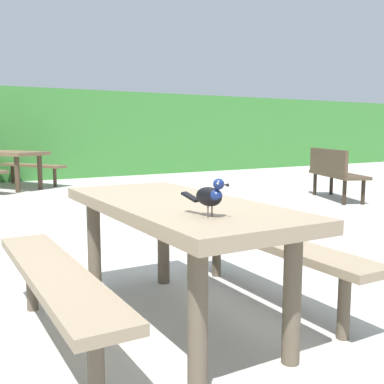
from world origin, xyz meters
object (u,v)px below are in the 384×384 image
at_px(picnic_table_foreground, 176,232).
at_px(bird_grackle, 211,195).
at_px(park_bench_side, 334,170).
at_px(picnic_table_mid_right, 4,161).

bearing_deg(picnic_table_foreground, bird_grackle, -102.21).
height_order(picnic_table_foreground, park_bench_side, park_bench_side).
distance_m(picnic_table_foreground, park_bench_side, 5.54).
xyz_separation_m(picnic_table_foreground, bird_grackle, (-0.12, -0.54, 0.29)).
bearing_deg(picnic_table_mid_right, park_bench_side, -45.03).
xyz_separation_m(picnic_table_foreground, picnic_table_mid_right, (0.28, 7.38, 0.00)).
xyz_separation_m(picnic_table_mid_right, park_bench_side, (4.39, -4.40, -0.07)).
bearing_deg(bird_grackle, park_bench_side, 36.34).
bearing_deg(park_bench_side, picnic_table_mid_right, 134.97).
xyz_separation_m(picnic_table_foreground, park_bench_side, (4.67, 2.99, -0.07)).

